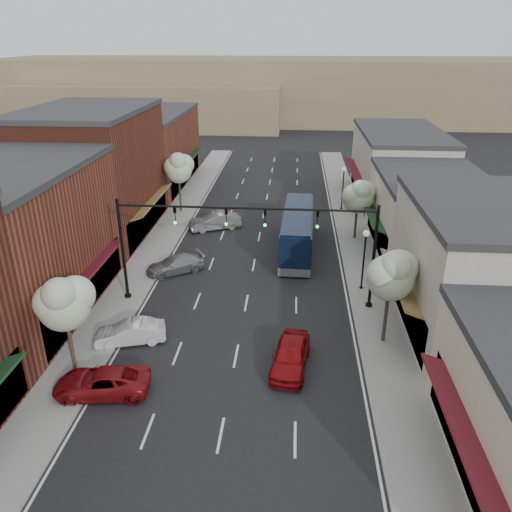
% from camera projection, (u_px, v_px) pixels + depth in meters
% --- Properties ---
extents(ground, '(160.00, 160.00, 0.00)m').
position_uv_depth(ground, '(232.00, 379.00, 25.76)').
color(ground, black).
rests_on(ground, ground).
extents(sidewalk_left, '(2.80, 73.00, 0.15)m').
position_uv_depth(sidewalk_left, '(161.00, 239.00, 43.20)').
color(sidewalk_left, gray).
rests_on(sidewalk_left, ground).
extents(sidewalk_right, '(2.80, 73.00, 0.15)m').
position_uv_depth(sidewalk_right, '(357.00, 245.00, 42.01)').
color(sidewalk_right, gray).
rests_on(sidewalk_right, ground).
extents(curb_left, '(0.25, 73.00, 0.17)m').
position_uv_depth(curb_left, '(177.00, 240.00, 43.10)').
color(curb_left, gray).
rests_on(curb_left, ground).
extents(curb_right, '(0.25, 73.00, 0.17)m').
position_uv_depth(curb_right, '(341.00, 245.00, 42.11)').
color(curb_right, gray).
rests_on(curb_right, ground).
extents(bldg_left_midnear, '(10.14, 14.10, 9.40)m').
position_uv_depth(bldg_left_midnear, '(10.00, 243.00, 30.36)').
color(bldg_left_midnear, brown).
rests_on(bldg_left_midnear, ground).
extents(bldg_left_midfar, '(10.14, 14.10, 10.90)m').
position_uv_depth(bldg_left_midfar, '(94.00, 173.00, 42.83)').
color(bldg_left_midfar, '#5E271A').
rests_on(bldg_left_midfar, ground).
extents(bldg_left_far, '(10.14, 18.10, 8.40)m').
position_uv_depth(bldg_left_far, '(147.00, 149.00, 57.92)').
color(bldg_left_far, brown).
rests_on(bldg_left_far, ground).
extents(bldg_right_midnear, '(9.14, 12.10, 7.90)m').
position_uv_depth(bldg_right_midnear, '(480.00, 270.00, 28.68)').
color(bldg_right_midnear, '#BAAD9F').
rests_on(bldg_right_midnear, ground).
extents(bldg_right_midfar, '(9.14, 12.10, 6.40)m').
position_uv_depth(bldg_right_midfar, '(428.00, 214.00, 39.92)').
color(bldg_right_midfar, beige).
rests_on(bldg_right_midfar, ground).
extents(bldg_right_far, '(9.14, 16.10, 7.40)m').
position_uv_depth(bldg_right_far, '(397.00, 166.00, 52.49)').
color(bldg_right_far, '#BAAD9F').
rests_on(bldg_right_far, ground).
extents(hill_far, '(120.00, 30.00, 12.00)m').
position_uv_depth(hill_far, '(283.00, 89.00, 105.41)').
color(hill_far, '#7A6647').
rests_on(hill_far, ground).
extents(hill_near, '(50.00, 20.00, 8.00)m').
position_uv_depth(hill_near, '(153.00, 105.00, 97.05)').
color(hill_near, '#7A6647').
rests_on(hill_near, ground).
extents(signal_mast_right, '(8.22, 0.46, 7.00)m').
position_uv_depth(signal_mast_right, '(336.00, 241.00, 30.79)').
color(signal_mast_right, black).
rests_on(signal_mast_right, ground).
extents(signal_mast_left, '(8.22, 0.46, 7.00)m').
position_uv_depth(signal_mast_left, '(158.00, 236.00, 31.59)').
color(signal_mast_left, black).
rests_on(signal_mast_left, ground).
extents(tree_right_near, '(2.85, 2.65, 5.95)m').
position_uv_depth(tree_right_near, '(392.00, 273.00, 26.97)').
color(tree_right_near, '#47382B').
rests_on(tree_right_near, ground).
extents(tree_right_far, '(2.85, 2.65, 5.43)m').
position_uv_depth(tree_right_far, '(359.00, 195.00, 41.74)').
color(tree_right_far, '#47382B').
rests_on(tree_right_far, ground).
extents(tree_left_near, '(2.85, 2.65, 5.69)m').
position_uv_depth(tree_left_near, '(64.00, 302.00, 24.59)').
color(tree_left_near, '#47382B').
rests_on(tree_left_near, ground).
extents(tree_left_far, '(2.85, 2.65, 6.13)m').
position_uv_depth(tree_left_far, '(179.00, 167.00, 48.14)').
color(tree_left_far, '#47382B').
rests_on(tree_left_far, ground).
extents(lamp_post_near, '(0.44, 0.44, 4.44)m').
position_uv_depth(lamp_post_near, '(365.00, 250.00, 33.57)').
color(lamp_post_near, black).
rests_on(lamp_post_near, ground).
extents(lamp_post_far, '(0.44, 0.44, 4.44)m').
position_uv_depth(lamp_post_far, '(343.00, 181.00, 49.53)').
color(lamp_post_far, black).
rests_on(lamp_post_far, ground).
extents(coach_bus, '(2.73, 10.92, 3.32)m').
position_uv_depth(coach_bus, '(297.00, 230.00, 40.51)').
color(coach_bus, black).
rests_on(coach_bus, ground).
extents(red_hatchback, '(2.36, 4.65, 1.52)m').
position_uv_depth(red_hatchback, '(291.00, 356.00, 26.33)').
color(red_hatchback, maroon).
rests_on(red_hatchback, ground).
extents(parked_car_a, '(4.93, 2.74, 1.30)m').
position_uv_depth(parked_car_a, '(102.00, 382.00, 24.47)').
color(parked_car_a, maroon).
rests_on(parked_car_a, ground).
extents(parked_car_b, '(4.21, 2.39, 1.31)m').
position_uv_depth(parked_car_b, '(130.00, 332.00, 28.57)').
color(parked_car_b, silver).
rests_on(parked_car_b, ground).
extents(parked_car_c, '(4.65, 3.85, 1.27)m').
position_uv_depth(parked_car_c, '(175.00, 264.00, 37.12)').
color(parked_car_c, gray).
rests_on(parked_car_c, ground).
extents(parked_car_e, '(4.91, 3.35, 1.53)m').
position_uv_depth(parked_car_e, '(215.00, 221.00, 45.43)').
color(parked_car_e, '#97979C').
rests_on(parked_car_e, ground).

